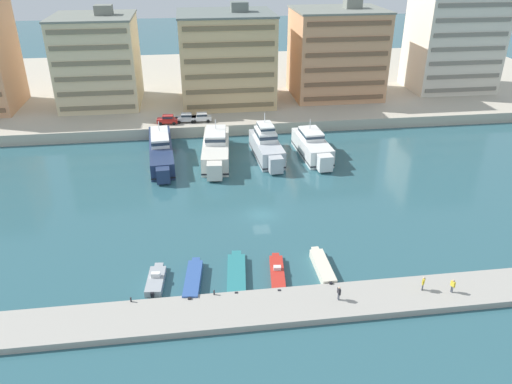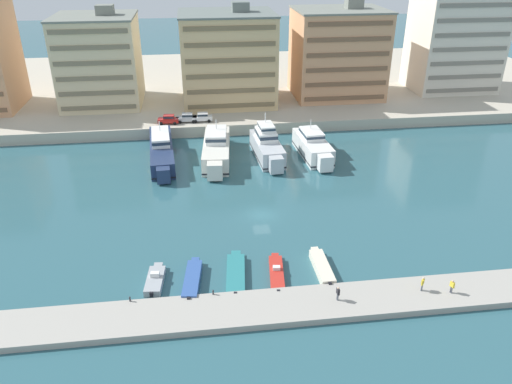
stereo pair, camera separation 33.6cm
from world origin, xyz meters
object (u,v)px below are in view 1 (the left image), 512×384
yacht_white_center_left (312,146)px  motorboat_blue_left (193,280)px  yacht_ivory_left (216,149)px  pedestrian_far_side (423,282)px  yacht_silver_mid_left (267,146)px  motorboat_grey_far_left (156,280)px  car_red_far_left (168,119)px  car_white_mid_left (201,117)px  car_silver_left (186,117)px  motorboat_red_center_left (277,273)px  motorboat_teal_mid_left (236,273)px  pedestrian_mid_deck (453,285)px  motorboat_cream_center (322,267)px  yacht_navy_far_left (161,150)px  pedestrian_near_edge (339,292)px

yacht_white_center_left → motorboat_blue_left: (-22.46, -35.22, -1.35)m
yacht_ivory_left → pedestrian_far_side: (20.31, -41.66, -0.13)m
yacht_silver_mid_left → motorboat_grey_far_left: 39.50m
motorboat_grey_far_left → yacht_white_center_left: bearing=52.3°
car_red_far_left → car_white_mid_left: (6.78, 0.48, 0.00)m
yacht_white_center_left → car_silver_left: bearing=145.8°
yacht_silver_mid_left → car_red_far_left: 23.06m
motorboat_grey_far_left → motorboat_red_center_left: size_ratio=0.78×
motorboat_teal_mid_left → pedestrian_mid_deck: (23.20, -7.14, 1.40)m
yacht_ivory_left → motorboat_teal_mid_left: 35.36m
car_red_far_left → car_white_mid_left: bearing=4.0°
pedestrian_mid_deck → motorboat_teal_mid_left: bearing=162.9°
yacht_white_center_left → motorboat_cream_center: 35.51m
motorboat_blue_left → pedestrian_far_side: bearing=-12.5°
motorboat_teal_mid_left → car_white_mid_left: (-2.15, 49.79, 2.83)m
yacht_white_center_left → motorboat_grey_far_left: 43.75m
yacht_navy_far_left → car_white_mid_left: yacht_navy_far_left is taller
motorboat_blue_left → motorboat_cream_center: 15.44m
motorboat_teal_mid_left → pedestrian_mid_deck: 24.31m
car_red_far_left → pedestrian_near_edge: 59.30m
car_white_mid_left → yacht_white_center_left: bearing=-38.1°
motorboat_blue_left → car_red_far_left: car_red_far_left is taller
yacht_navy_far_left → car_red_far_left: 12.74m
yacht_navy_far_left → car_silver_left: size_ratio=5.30×
car_silver_left → yacht_white_center_left: bearing=-34.2°
yacht_navy_far_left → yacht_white_center_left: (27.31, -2.21, 0.09)m
yacht_navy_far_left → pedestrian_far_side: yacht_navy_far_left is taller
yacht_white_center_left → yacht_silver_mid_left: bearing=177.8°
motorboat_grey_far_left → pedestrian_near_edge: bearing=-18.4°
motorboat_blue_left → motorboat_red_center_left: bearing=0.6°
yacht_white_center_left → pedestrian_near_edge: yacht_white_center_left is taller
yacht_silver_mid_left → yacht_white_center_left: (8.39, -0.33, -0.35)m
pedestrian_near_edge → car_white_mid_left: bearing=102.6°
motorboat_blue_left → car_red_far_left: size_ratio=1.87×
car_red_far_left → pedestrian_mid_deck: car_red_far_left is taller
car_white_mid_left → pedestrian_near_edge: bearing=-77.4°
motorboat_blue_left → motorboat_teal_mid_left: 5.15m
motorboat_teal_mid_left → car_red_far_left: size_ratio=2.05×
motorboat_grey_far_left → pedestrian_far_side: size_ratio=3.41×
motorboat_cream_center → pedestrian_far_side: bearing=-31.6°
motorboat_blue_left → pedestrian_mid_deck: (28.29, -6.40, 1.27)m
pedestrian_far_side → yacht_ivory_left: bearing=116.0°
yacht_white_center_left → pedestrian_near_edge: size_ratio=9.28×
motorboat_red_center_left → pedestrian_far_side: pedestrian_far_side is taller
pedestrian_near_edge → pedestrian_far_side: pedestrian_far_side is taller
motorboat_grey_far_left → car_white_mid_left: 50.51m
car_silver_left → pedestrian_near_edge: size_ratio=2.42×
motorboat_cream_center → car_white_mid_left: size_ratio=1.84×
car_white_mid_left → motorboat_red_center_left: bearing=-82.2°
motorboat_blue_left → pedestrian_near_edge: bearing=-21.1°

